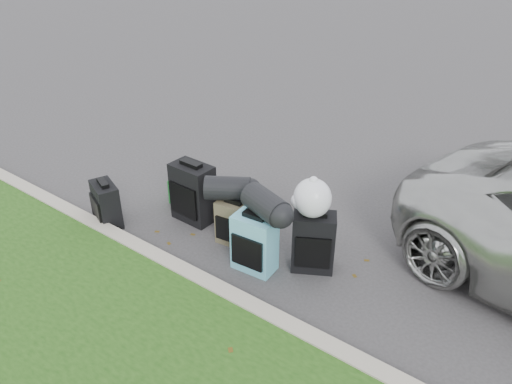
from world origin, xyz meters
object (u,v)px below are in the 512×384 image
Objects in this scene: suitcase_teal at (255,243)px; tote_green at (182,191)px; tote_navy at (238,206)px; suitcase_large_black_left at (193,193)px; suitcase_large_black_right at (313,242)px; suitcase_small_black at (106,204)px; suitcase_olive at (234,223)px.

suitcase_teal is 1.74m from tote_green.
tote_green is 0.83m from tote_navy.
suitcase_large_black_right is at bearing 2.44° from suitcase_large_black_left.
suitcase_large_black_left is at bearing 64.59° from suitcase_small_black.
suitcase_large_black_left is 0.75m from suitcase_olive.
suitcase_large_black_left is 1.15× the size of suitcase_teal.
suitcase_small_black is at bearing -164.66° from suitcase_olive.
suitcase_large_black_right reaches higher than tote_green.
suitcase_large_black_right reaches higher than suitcase_small_black.
suitcase_olive is 1.19m from tote_green.
suitcase_teal reaches higher than tote_green.
suitcase_large_black_left is 1.12× the size of suitcase_large_black_right.
suitcase_small_black is 1.64m from suitcase_olive.
suitcase_large_black_left reaches higher than suitcase_small_black.
suitcase_small_black is at bearing -121.07° from tote_green.
suitcase_small_black is 1.65× the size of tote_green.
tote_navy is (0.40, 0.39, -0.23)m from suitcase_large_black_left.
suitcase_teal is (1.22, -0.35, -0.05)m from suitcase_large_black_left.
suitcase_large_black_left reaches higher than tote_green.
tote_navy is at bearing 45.30° from suitcase_large_black_left.
suitcase_small_black is 1.87× the size of tote_navy.
suitcase_teal is 2.20× the size of tote_navy.
suitcase_large_black_left is 0.60m from tote_navy.
suitcase_olive is 0.80× the size of suitcase_large_black_right.
tote_green is (-0.41, 0.21, -0.21)m from suitcase_large_black_left.
tote_navy is at bearing 117.34° from suitcase_olive.
tote_navy is (-0.34, 0.48, -0.12)m from suitcase_olive.
suitcase_large_black_right is 2.15m from tote_green.
suitcase_large_black_right is at bearing -26.30° from tote_navy.
suitcase_olive is 1.61× the size of tote_green.
suitcase_large_black_right reaches higher than suitcase_olive.
tote_green is (-2.14, 0.18, -0.17)m from suitcase_large_black_right.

